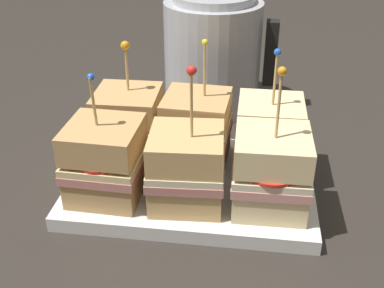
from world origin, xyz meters
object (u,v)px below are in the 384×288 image
sandwich_front_right (271,171)px  serving_platter (192,183)px  sandwich_front_left (105,161)px  sandwich_back_center (199,129)px  sandwich_back_right (269,133)px  sandwich_front_center (188,168)px  kettle_steel (215,53)px  sandwich_back_left (129,124)px

sandwich_front_right → serving_platter: bearing=154.4°
sandwich_front_left → sandwich_back_center: (0.10, 0.09, -0.00)m
sandwich_front_left → sandwich_back_right: size_ratio=0.97×
sandwich_front_right → sandwich_back_right: size_ratio=1.07×
sandwich_front_center → kettle_steel: (0.00, 0.31, 0.03)m
serving_platter → kettle_steel: 0.27m
sandwich_front_left → sandwich_front_right: (0.19, 0.00, 0.00)m
serving_platter → sandwich_front_left: (-0.09, -0.05, 0.05)m
sandwich_back_right → kettle_steel: size_ratio=0.76×
sandwich_front_left → sandwich_back_right: (0.19, 0.10, -0.00)m
sandwich_back_left → sandwich_back_right: 0.18m
sandwich_back_center → kettle_steel: size_ratio=0.79×
sandwich_front_center → sandwich_back_right: bearing=46.0°
sandwich_back_left → kettle_steel: (0.10, 0.21, 0.03)m
sandwich_back_left → sandwich_back_right: sandwich_back_right is taller
sandwich_back_center → sandwich_back_left: bearing=179.0°
sandwich_front_left → sandwich_front_center: sandwich_front_center is taller
sandwich_front_right → sandwich_back_left: (-0.19, 0.09, 0.00)m
sandwich_back_center → sandwich_back_right: sandwich_back_center is taller
sandwich_front_left → sandwich_back_right: bearing=26.8°
sandwich_front_center → sandwich_front_right: 0.09m
sandwich_front_right → kettle_steel: size_ratio=0.82×
sandwich_back_center → kettle_steel: kettle_steel is taller
sandwich_back_left → sandwich_back_center: sandwich_back_center is taller
sandwich_back_right → kettle_steel: (-0.09, 0.21, 0.03)m
sandwich_front_left → sandwich_back_center: size_ratio=0.93×
sandwich_front_left → sandwich_front_right: bearing=0.8°
sandwich_back_right → sandwich_front_left: bearing=-153.2°
kettle_steel → sandwich_front_center: bearing=-90.5°
sandwich_front_right → sandwich_back_right: sandwich_front_right is taller
sandwich_back_right → sandwich_back_center: bearing=-177.9°
serving_platter → sandwich_back_right: (0.09, 0.05, 0.05)m
sandwich_front_left → kettle_steel: 0.32m
serving_platter → sandwich_front_right: size_ratio=1.77×
sandwich_front_left → sandwich_back_left: bearing=87.5°
sandwich_front_center → sandwich_back_left: 0.13m
sandwich_front_right → sandwich_back_right: (-0.00, 0.09, -0.00)m
sandwich_front_center → serving_platter: bearing=92.2°
sandwich_front_center → sandwich_back_center: 0.09m
sandwich_front_right → kettle_steel: (-0.09, 0.30, 0.03)m
sandwich_back_center → kettle_steel: bearing=89.5°
sandwich_back_left → sandwich_back_center: size_ratio=0.95×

